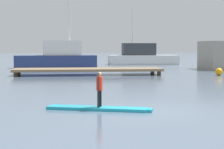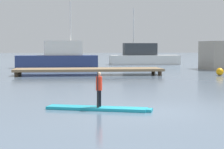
% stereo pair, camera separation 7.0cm
% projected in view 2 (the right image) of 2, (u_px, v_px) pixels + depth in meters
% --- Properties ---
extents(ground_plane, '(240.00, 240.00, 0.00)m').
position_uv_depth(ground_plane, '(147.00, 112.00, 13.55)').
color(ground_plane, slate).
extents(paddleboard_near, '(3.52, 1.70, 0.10)m').
position_uv_depth(paddleboard_near, '(99.00, 108.00, 13.93)').
color(paddleboard_near, '#1E9EB2').
rests_on(paddleboard_near, ground).
extents(paddler_child_solo, '(0.26, 0.39, 1.17)m').
position_uv_depth(paddler_child_solo, '(99.00, 87.00, 13.87)').
color(paddler_child_solo, black).
rests_on(paddler_child_solo, paddleboard_near).
extents(fishing_boat_green_midground, '(8.09, 2.53, 7.76)m').
position_uv_depth(fishing_boat_green_midground, '(59.00, 57.00, 41.12)').
color(fishing_boat_green_midground, navy).
rests_on(fishing_boat_green_midground, ground).
extents(motor_boat_small_navy, '(8.00, 2.47, 6.46)m').
position_uv_depth(motor_boat_small_navy, '(143.00, 57.00, 48.17)').
color(motor_boat_small_navy, silver).
rests_on(motor_boat_small_navy, ground).
extents(floating_dock, '(10.79, 2.82, 0.49)m').
position_uv_depth(floating_dock, '(89.00, 70.00, 30.79)').
color(floating_dock, '#846B4C').
rests_on(floating_dock, ground).
extents(mooring_buoy_mid, '(0.55, 0.55, 0.55)m').
position_uv_depth(mooring_buoy_mid, '(220.00, 72.00, 30.33)').
color(mooring_buoy_mid, orange).
rests_on(mooring_buoy_mid, ground).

